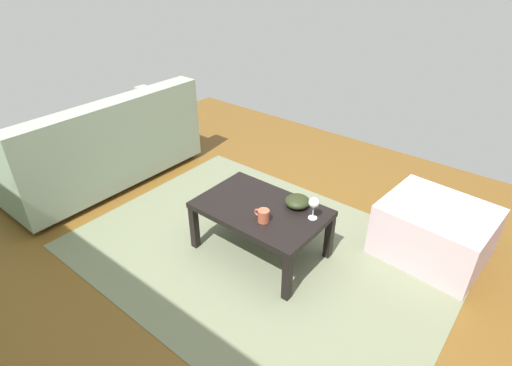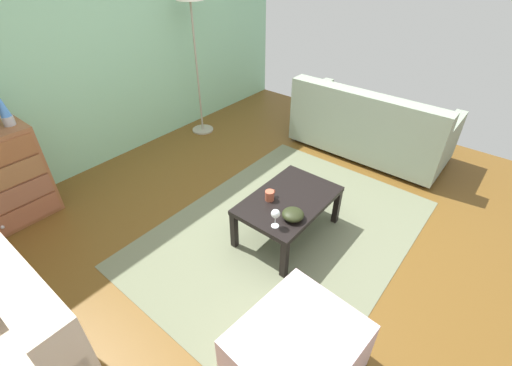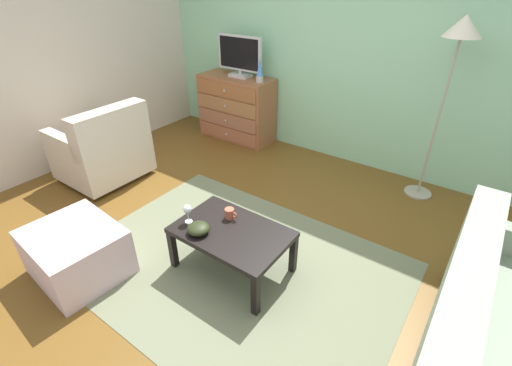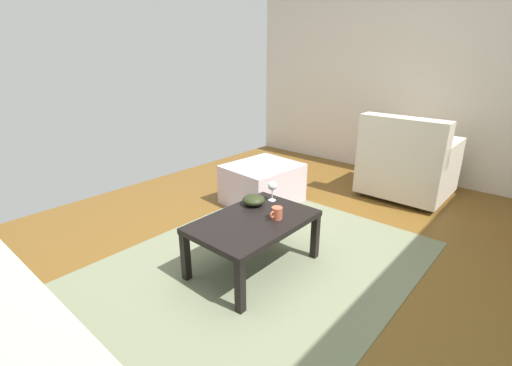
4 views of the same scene
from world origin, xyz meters
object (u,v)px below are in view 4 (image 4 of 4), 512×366
(mug, at_px, (277,213))
(ottoman, at_px, (262,184))
(coffee_table, at_px, (254,225))
(armchair, at_px, (407,164))
(bowl_decorative, at_px, (254,200))
(wine_glass, at_px, (272,186))

(mug, distance_m, ottoman, 1.23)
(coffee_table, relative_size, armchair, 0.99)
(mug, bearing_deg, coffee_table, -46.59)
(bowl_decorative, bearing_deg, armchair, 166.14)
(ottoman, bearing_deg, armchair, 137.31)
(coffee_table, distance_m, bowl_decorative, 0.26)
(armchair, relative_size, ottoman, 1.27)
(armchair, bearing_deg, mug, -5.48)
(wine_glass, xyz_separation_m, ottoman, (-0.62, -0.63, -0.30))
(bowl_decorative, bearing_deg, wine_glass, 161.42)
(wine_glass, bearing_deg, bowl_decorative, -18.58)
(coffee_table, height_order, bowl_decorative, bowl_decorative)
(bowl_decorative, relative_size, armchair, 0.19)
(mug, height_order, bowl_decorative, mug)
(bowl_decorative, bearing_deg, ottoman, -143.73)
(mug, xyz_separation_m, bowl_decorative, (-0.08, -0.28, -0.00))
(wine_glass, distance_m, ottoman, 0.93)
(mug, xyz_separation_m, armchair, (-1.99, 0.19, -0.07))
(coffee_table, relative_size, wine_glass, 5.59)
(mug, height_order, armchair, armchair)
(wine_glass, bearing_deg, mug, 44.35)
(coffee_table, xyz_separation_m, ottoman, (-0.97, -0.74, -0.14))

